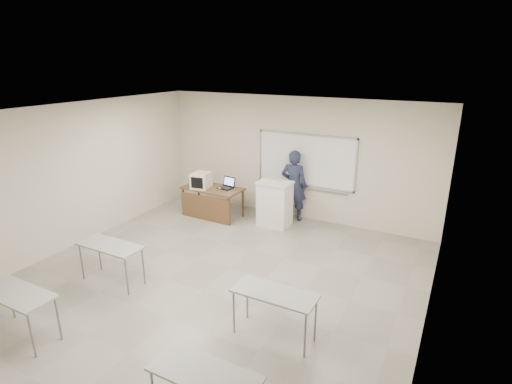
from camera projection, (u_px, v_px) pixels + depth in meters
The scene contains 10 objects.
floor at pixel (203, 291), 6.93m from camera, with size 7.00×8.00×0.01m, color gray.
whiteboard at pixel (306, 161), 9.65m from camera, with size 2.48×0.10×1.31m.
student_desks at pixel (145, 296), 5.59m from camera, with size 4.40×2.20×0.73m.
instructor_desk at pixel (210, 196), 9.99m from camera, with size 1.51×0.76×0.75m.
podium at pixel (275, 204), 9.50m from camera, with size 0.77×0.56×1.09m.
crt_monitor at pixel (201, 180), 9.97m from camera, with size 0.43×0.47×0.40m.
laptop at pixel (226, 186), 10.00m from camera, with size 0.36×0.33×0.26m.
mouse at pixel (220, 188), 9.94m from camera, with size 0.09×0.06×0.04m, color #A3A5AA.
keyboard at pixel (271, 180), 9.46m from camera, with size 0.48×0.16×0.03m, color beige.
presenter at pixel (294, 185), 9.76m from camera, with size 0.65×0.42×1.77m, color black.
Camera 1 is at (3.64, -4.89, 3.82)m, focal length 28.00 mm.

